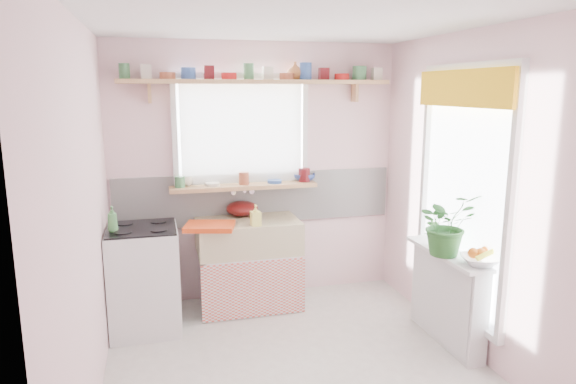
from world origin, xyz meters
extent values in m
plane|color=silver|center=(0.00, 0.00, 0.00)|extent=(3.20, 3.20, 0.00)
plane|color=white|center=(0.00, 0.00, 2.50)|extent=(3.20, 3.20, 0.00)
plane|color=#F9D1D4|center=(0.00, 1.60, 1.25)|extent=(2.80, 0.00, 2.80)
plane|color=#F9D1D4|center=(0.00, -1.60, 1.25)|extent=(2.80, 0.00, 2.80)
plane|color=#F9D1D4|center=(-1.40, 0.00, 1.25)|extent=(0.00, 3.20, 3.20)
plane|color=#F9D1D4|center=(1.40, 0.00, 1.25)|extent=(0.00, 3.20, 3.20)
cube|color=white|center=(0.00, 1.59, 1.00)|extent=(2.74, 0.03, 0.50)
cube|color=pink|center=(0.00, 1.58, 0.80)|extent=(2.74, 0.02, 0.12)
cube|color=white|center=(-0.15, 1.60, 1.65)|extent=(1.20, 0.01, 1.00)
cube|color=white|center=(-0.15, 1.53, 1.65)|extent=(1.15, 0.02, 0.95)
cube|color=white|center=(1.40, 0.20, 1.25)|extent=(0.01, 1.10, 1.90)
cube|color=yellow|center=(1.31, 0.20, 2.06)|extent=(0.03, 1.20, 0.28)
cube|color=white|center=(-0.15, 1.30, 0.28)|extent=(0.85, 0.55, 0.55)
cube|color=#DB5040|center=(-0.15, 1.02, 0.28)|extent=(0.95, 0.02, 0.53)
cube|color=beige|center=(-0.15, 1.30, 0.70)|extent=(0.95, 0.55, 0.30)
cylinder|color=silver|center=(-0.15, 1.55, 1.10)|extent=(0.03, 0.22, 0.03)
cube|color=white|center=(-1.10, 1.05, 0.45)|extent=(0.58, 0.58, 0.90)
cube|color=black|center=(-1.10, 1.05, 0.91)|extent=(0.56, 0.56, 0.02)
cylinder|color=black|center=(-1.24, 0.91, 0.92)|extent=(0.14, 0.14, 0.01)
cylinder|color=black|center=(-0.96, 0.91, 0.92)|extent=(0.14, 0.14, 0.01)
cylinder|color=black|center=(-1.24, 1.19, 0.92)|extent=(0.14, 0.14, 0.01)
cylinder|color=black|center=(-0.96, 1.19, 0.92)|extent=(0.14, 0.14, 0.01)
cube|color=white|center=(1.30, 0.20, 0.38)|extent=(0.15, 0.90, 0.75)
cube|color=white|center=(1.27, 0.20, 0.76)|extent=(0.22, 0.95, 0.03)
cube|color=tan|center=(-0.15, 1.48, 1.14)|extent=(1.40, 0.22, 0.04)
cube|color=tan|center=(0.00, 1.47, 2.12)|extent=(2.52, 0.24, 0.04)
cylinder|color=#3F7F4C|center=(-1.18, 1.47, 2.20)|extent=(0.11, 0.11, 0.12)
cylinder|color=silver|center=(-1.00, 1.47, 2.20)|extent=(0.11, 0.11, 0.12)
cylinder|color=#A55133|center=(-0.82, 1.47, 2.17)|extent=(0.11, 0.11, 0.06)
cylinder|color=#3359A5|center=(-0.64, 1.47, 2.20)|extent=(0.11, 0.11, 0.12)
cylinder|color=#590F14|center=(-0.45, 1.47, 2.20)|extent=(0.11, 0.11, 0.12)
cylinder|color=red|center=(-0.27, 1.47, 2.17)|extent=(0.11, 0.11, 0.06)
cylinder|color=#3F7F4C|center=(-0.09, 1.47, 2.20)|extent=(0.11, 0.11, 0.12)
cylinder|color=silver|center=(0.09, 1.47, 2.20)|extent=(0.11, 0.11, 0.12)
cylinder|color=#A55133|center=(0.27, 1.47, 2.17)|extent=(0.11, 0.11, 0.06)
cylinder|color=#3359A5|center=(0.45, 1.47, 2.20)|extent=(0.11, 0.11, 0.12)
cylinder|color=#590F14|center=(0.64, 1.47, 2.20)|extent=(0.11, 0.11, 0.12)
cylinder|color=red|center=(0.82, 1.47, 2.17)|extent=(0.11, 0.11, 0.06)
cylinder|color=#3F7F4C|center=(1.00, 1.47, 2.20)|extent=(0.11, 0.11, 0.12)
cylinder|color=silver|center=(1.18, 1.47, 2.20)|extent=(0.11, 0.11, 0.12)
cylinder|color=#3F7F4C|center=(-0.77, 1.48, 1.22)|extent=(0.11, 0.11, 0.12)
cylinder|color=silver|center=(-0.46, 1.48, 1.22)|extent=(0.11, 0.11, 0.12)
cylinder|color=#A55133|center=(-0.15, 1.48, 1.19)|extent=(0.11, 0.11, 0.06)
cylinder|color=#3359A5|center=(0.16, 1.48, 1.22)|extent=(0.11, 0.11, 0.12)
cylinder|color=#590F14|center=(0.47, 1.48, 1.22)|extent=(0.11, 0.11, 0.12)
cube|color=#E24214|center=(-0.53, 1.10, 0.87)|extent=(0.49, 0.42, 0.04)
ellipsoid|color=#540E0E|center=(-0.17, 1.50, 0.92)|extent=(0.39, 0.39, 0.14)
imported|color=#296528|center=(1.21, 0.14, 1.02)|extent=(0.48, 0.42, 0.50)
imported|color=white|center=(1.33, -0.15, 0.81)|extent=(0.34, 0.34, 0.07)
imported|color=#326327|center=(1.23, 0.37, 0.89)|extent=(0.14, 0.11, 0.23)
imported|color=#FAF56F|center=(-0.11, 1.10, 0.95)|extent=(0.09, 0.09, 0.19)
imported|color=silver|center=(-0.68, 1.54, 1.21)|extent=(0.15, 0.15, 0.09)
imported|color=#304A9D|center=(0.47, 1.54, 1.19)|extent=(0.23, 0.23, 0.07)
imported|color=#B56B37|center=(0.37, 1.53, 2.22)|extent=(0.18, 0.18, 0.17)
imported|color=#468C4A|center=(-1.32, 0.97, 1.02)|extent=(0.10, 0.10, 0.21)
sphere|color=orange|center=(1.33, -0.15, 0.87)|extent=(0.08, 0.08, 0.08)
sphere|color=orange|center=(1.39, -0.12, 0.87)|extent=(0.08, 0.08, 0.08)
sphere|color=orange|center=(1.28, -0.13, 0.87)|extent=(0.08, 0.08, 0.08)
cylinder|color=#FFFA37|center=(1.35, -0.20, 0.88)|extent=(0.18, 0.04, 0.10)
camera|label=1|loc=(-0.96, -3.29, 2.05)|focal=32.00mm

